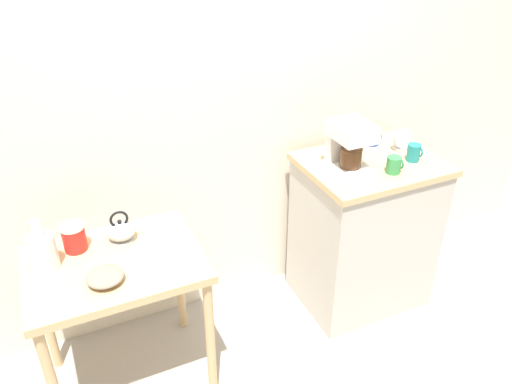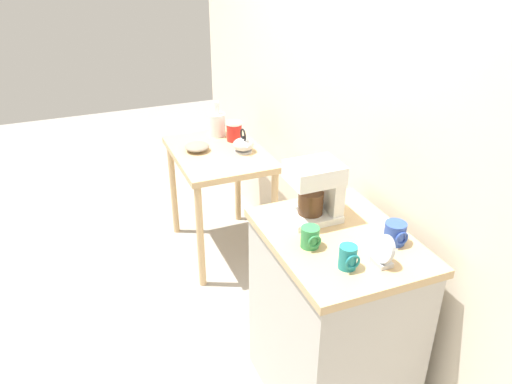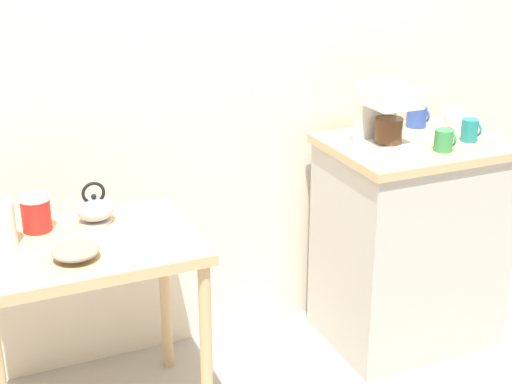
# 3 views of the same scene
# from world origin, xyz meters

# --- Properties ---
(ground_plane) EXTENTS (8.00, 8.00, 0.00)m
(ground_plane) POSITION_xyz_m (0.00, 0.00, 0.00)
(ground_plane) COLOR gray
(back_wall) EXTENTS (4.40, 0.10, 2.80)m
(back_wall) POSITION_xyz_m (0.10, 0.42, 1.40)
(back_wall) COLOR beige
(back_wall) RESTS_ON ground_plane
(wooden_table) EXTENTS (0.77, 0.57, 0.75)m
(wooden_table) POSITION_xyz_m (-0.67, -0.04, 0.64)
(wooden_table) COLOR tan
(wooden_table) RESTS_ON ground_plane
(kitchen_counter) EXTENTS (0.73, 0.56, 0.92)m
(kitchen_counter) POSITION_xyz_m (0.73, 0.03, 0.46)
(kitchen_counter) COLOR #BCB7AD
(kitchen_counter) RESTS_ON ground_plane
(bowl_stoneware) EXTENTS (0.16, 0.16, 0.05)m
(bowl_stoneware) POSITION_xyz_m (-0.72, -0.17, 0.78)
(bowl_stoneware) COLOR gray
(bowl_stoneware) RESTS_ON wooden_table
(teakettle) EXTENTS (0.16, 0.13, 0.16)m
(teakettle) POSITION_xyz_m (-0.60, 0.11, 0.80)
(teakettle) COLOR #B2B5BA
(teakettle) RESTS_ON wooden_table
(canister_enamel) EXTENTS (0.11, 0.11, 0.13)m
(canister_enamel) POSITION_xyz_m (-0.80, 0.12, 0.82)
(canister_enamel) COLOR red
(canister_enamel) RESTS_ON wooden_table
(coffee_maker) EXTENTS (0.18, 0.22, 0.26)m
(coffee_maker) POSITION_xyz_m (0.56, 0.02, 1.06)
(coffee_maker) COLOR white
(coffee_maker) RESTS_ON kitchen_counter
(mug_dark_teal) EXTENTS (0.07, 0.07, 0.09)m
(mug_dark_teal) POSITION_xyz_m (0.93, -0.05, 0.96)
(mug_dark_teal) COLOR teal
(mug_dark_teal) RESTS_ON kitchen_counter
(mug_blue) EXTENTS (0.09, 0.09, 0.09)m
(mug_blue) POSITION_xyz_m (0.85, 0.21, 0.96)
(mug_blue) COLOR #2D4CAD
(mug_blue) RESTS_ON kitchen_counter
(mug_tall_green) EXTENTS (0.08, 0.07, 0.09)m
(mug_tall_green) POSITION_xyz_m (0.75, -0.12, 0.96)
(mug_tall_green) COLOR #338C4C
(mug_tall_green) RESTS_ON kitchen_counter
(table_clock) EXTENTS (0.11, 0.06, 0.12)m
(table_clock) POSITION_xyz_m (0.96, 0.08, 0.97)
(table_clock) COLOR #B2B5BA
(table_clock) RESTS_ON kitchen_counter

